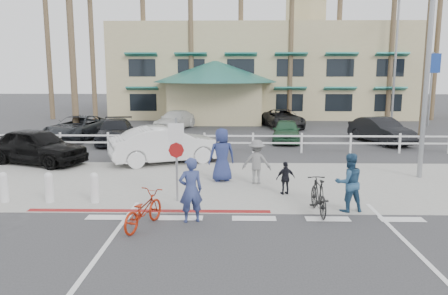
{
  "coord_description": "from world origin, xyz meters",
  "views": [
    {
      "loc": [
        -0.57,
        -10.8,
        3.95
      ],
      "look_at": [
        -0.88,
        3.36,
        1.5
      ],
      "focal_mm": 35.0,
      "sensor_mm": 36.0,
      "label": 1
    }
  ],
  "objects_px": {
    "sign_post": "(177,155)",
    "car_red_compact": "(37,146)",
    "bike_black": "(319,196)",
    "bike_red": "(143,210)",
    "car_white_sedan": "(167,145)"
  },
  "relations": [
    {
      "from": "bike_red",
      "to": "car_red_compact",
      "type": "distance_m",
      "value": 10.01
    },
    {
      "from": "sign_post",
      "to": "bike_black",
      "type": "relative_size",
      "value": 1.66
    },
    {
      "from": "sign_post",
      "to": "car_red_compact",
      "type": "relative_size",
      "value": 0.63
    },
    {
      "from": "bike_black",
      "to": "bike_red",
      "type": "bearing_deg",
      "value": 12.0
    },
    {
      "from": "car_white_sedan",
      "to": "bike_red",
      "type": "bearing_deg",
      "value": 161.87
    },
    {
      "from": "bike_red",
      "to": "bike_black",
      "type": "distance_m",
      "value": 4.86
    },
    {
      "from": "car_white_sedan",
      "to": "car_red_compact",
      "type": "xyz_separation_m",
      "value": [
        -5.61,
        -0.32,
        -0.03
      ]
    },
    {
      "from": "sign_post",
      "to": "bike_black",
      "type": "distance_m",
      "value": 4.37
    },
    {
      "from": "bike_red",
      "to": "car_white_sedan",
      "type": "distance_m",
      "value": 8.17
    },
    {
      "from": "car_white_sedan",
      "to": "sign_post",
      "type": "bearing_deg",
      "value": 169.15
    },
    {
      "from": "bike_black",
      "to": "car_red_compact",
      "type": "bearing_deg",
      "value": -33.59
    },
    {
      "from": "bike_red",
      "to": "bike_black",
      "type": "bearing_deg",
      "value": -146.35
    },
    {
      "from": "bike_red",
      "to": "bike_black",
      "type": "xyz_separation_m",
      "value": [
        4.71,
        1.22,
        0.06
      ]
    },
    {
      "from": "sign_post",
      "to": "car_red_compact",
      "type": "bearing_deg",
      "value": 141.08
    },
    {
      "from": "bike_red",
      "to": "car_red_compact",
      "type": "xyz_separation_m",
      "value": [
        -6.23,
        7.82,
        0.31
      ]
    }
  ]
}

